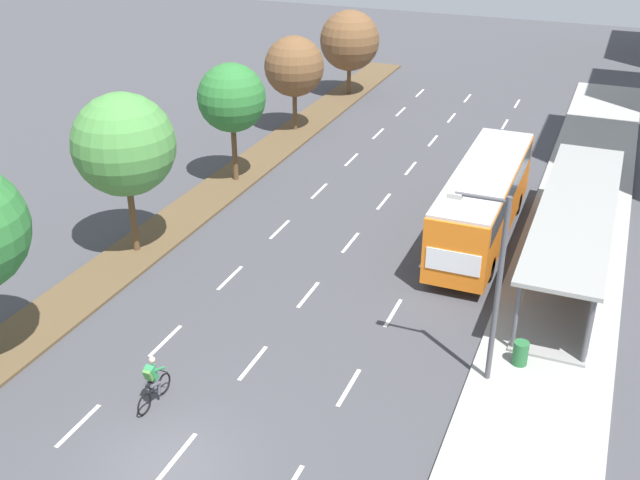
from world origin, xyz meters
name	(u,v)px	position (x,y,z in m)	size (l,w,h in m)	color
ground_plane	(170,465)	(0.00, 0.00, 0.00)	(140.00, 140.00, 0.00)	#424247
median_strip	(239,175)	(-8.30, 20.00, 0.06)	(2.60, 52.00, 0.12)	brown
sidewalk_right	(576,229)	(9.25, 20.00, 0.07)	(4.50, 52.00, 0.15)	#9E9E99
lane_divider_left	(301,209)	(-3.50, 17.33, 0.00)	(0.14, 45.66, 0.01)	white
lane_divider_center	(368,221)	(0.00, 17.33, 0.00)	(0.14, 45.66, 0.01)	white
lane_divider_right	(440,233)	(3.50, 17.33, 0.00)	(0.14, 45.66, 0.01)	white
bus_shelter	(581,232)	(9.53, 15.95, 1.86)	(2.90, 14.33, 2.86)	gray
bus	(483,197)	(5.25, 17.48, 2.07)	(2.54, 11.29, 3.37)	orange
cyclist	(153,383)	(-1.92, 2.16, 0.79)	(0.46, 1.82, 1.71)	black
median_tree_second	(124,145)	(-8.36, 10.56, 4.94)	(4.27, 4.27, 6.96)	brown
median_tree_third	(232,98)	(-8.10, 19.29, 4.54)	(3.49, 3.49, 6.18)	brown
median_tree_fourth	(294,67)	(-8.53, 28.02, 4.06)	(3.64, 3.64, 5.77)	brown
median_tree_fifth	(350,41)	(-8.16, 36.74, 3.89)	(4.18, 4.18, 5.86)	brown
streetlight	(493,278)	(7.42, 7.26, 3.89)	(1.91, 0.24, 6.50)	#4C4C51
trash_bin	(520,353)	(8.45, 8.43, 0.57)	(0.52, 0.52, 0.85)	#286B38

